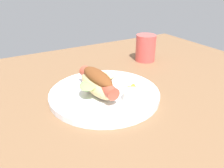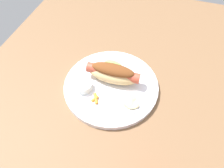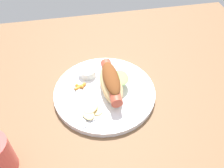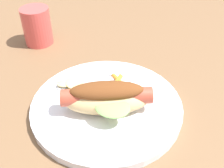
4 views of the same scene
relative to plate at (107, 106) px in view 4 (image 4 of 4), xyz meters
The scene contains 9 objects.
ground_plane 2.81cm from the plate, 152.48° to the right, with size 120.00×90.00×1.80cm, color brown.
plate is the anchor object (origin of this frame).
hot_dog 4.37cm from the plate, ahead, with size 8.82×16.21×6.09cm.
sauce_ramekin 8.62cm from the plate, 118.03° to the left, with size 5.15×5.15×2.27cm, color white.
fork 8.98cm from the plate, 154.46° to the right, with size 3.75×14.86×0.40cm.
knife 6.96cm from the plate, 160.59° to the right, with size 15.52×1.40×0.36cm, color silver.
chips_pile 8.26cm from the plate, 123.32° to the right, with size 6.54×6.66×1.37cm.
carrot_garnish 7.27cm from the plate, 159.10° to the left, with size 3.53×2.51×0.91cm.
drinking_cup 31.79cm from the plate, 146.86° to the right, with size 7.26×7.26×9.58cm, color #D84C47.
Camera 4 is at (39.94, 0.54, 36.52)cm, focal length 43.37 mm.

